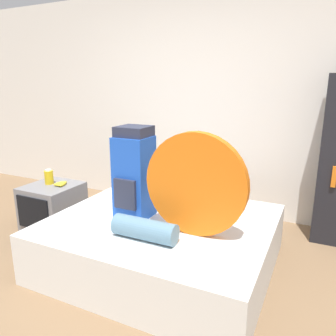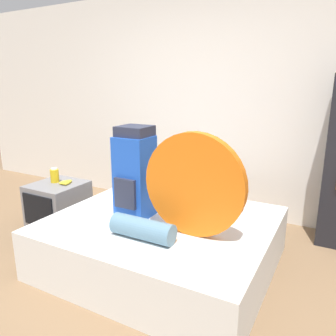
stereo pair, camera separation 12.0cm
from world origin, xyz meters
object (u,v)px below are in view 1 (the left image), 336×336
(backpack, at_px, (134,174))
(television, at_px, (53,206))
(tent_bag, at_px, (196,184))
(sleeping_roll, at_px, (145,229))
(canister, at_px, (49,177))

(backpack, height_order, television, backpack)
(tent_bag, distance_m, sleeping_roll, 0.50)
(backpack, height_order, tent_bag, tent_bag)
(tent_bag, bearing_deg, sleeping_roll, -139.58)
(backpack, relative_size, sleeping_roll, 1.58)
(canister, bearing_deg, sleeping_roll, -21.44)
(tent_bag, bearing_deg, backpack, 170.63)
(tent_bag, distance_m, television, 1.90)
(tent_bag, relative_size, sleeping_roll, 1.59)
(television, xyz_separation_m, canister, (-0.06, 0.04, 0.31))
(backpack, bearing_deg, tent_bag, -9.37)
(sleeping_roll, bearing_deg, canister, 158.56)
(canister, bearing_deg, backpack, -11.67)
(backpack, relative_size, television, 1.39)
(television, bearing_deg, sleeping_roll, -21.00)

